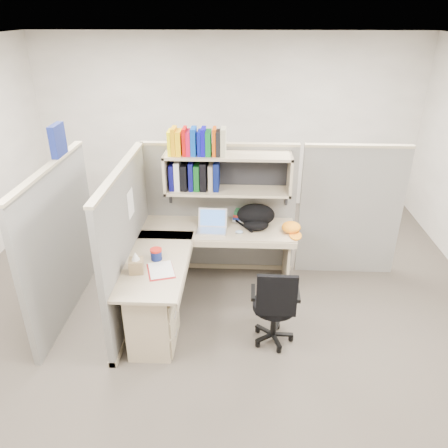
{
  "coord_description": "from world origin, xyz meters",
  "views": [
    {
      "loc": [
        0.27,
        -3.87,
        2.98
      ],
      "look_at": [
        0.08,
        0.25,
        0.94
      ],
      "focal_mm": 35.0,
      "sensor_mm": 36.0,
      "label": 1
    }
  ],
  "objects_px": {
    "desk": "(173,291)",
    "task_chair": "(274,317)",
    "snack_canister": "(156,254)",
    "backpack": "(256,217)",
    "laptop": "(212,222)"
  },
  "relations": [
    {
      "from": "laptop",
      "to": "snack_canister",
      "type": "distance_m",
      "value": 0.82
    },
    {
      "from": "task_chair",
      "to": "backpack",
      "type": "bearing_deg",
      "value": 98.71
    },
    {
      "from": "desk",
      "to": "task_chair",
      "type": "xyz_separation_m",
      "value": [
        1.0,
        -0.21,
        -0.13
      ]
    },
    {
      "from": "laptop",
      "to": "desk",
      "type": "bearing_deg",
      "value": -111.27
    },
    {
      "from": "laptop",
      "to": "task_chair",
      "type": "bearing_deg",
      "value": -53.34
    },
    {
      "from": "desk",
      "to": "laptop",
      "type": "height_order",
      "value": "laptop"
    },
    {
      "from": "desk",
      "to": "laptop",
      "type": "xyz_separation_m",
      "value": [
        0.34,
        0.77,
        0.41
      ]
    },
    {
      "from": "laptop",
      "to": "backpack",
      "type": "xyz_separation_m",
      "value": [
        0.5,
        0.12,
        0.01
      ]
    },
    {
      "from": "desk",
      "to": "task_chair",
      "type": "height_order",
      "value": "task_chair"
    },
    {
      "from": "laptop",
      "to": "task_chair",
      "type": "relative_size",
      "value": 0.37
    },
    {
      "from": "laptop",
      "to": "backpack",
      "type": "relative_size",
      "value": 0.75
    },
    {
      "from": "snack_canister",
      "to": "task_chair",
      "type": "height_order",
      "value": "task_chair"
    },
    {
      "from": "laptop",
      "to": "task_chair",
      "type": "xyz_separation_m",
      "value": [
        0.66,
        -0.98,
        -0.53
      ]
    },
    {
      "from": "snack_canister",
      "to": "task_chair",
      "type": "distance_m",
      "value": 1.31
    },
    {
      "from": "backpack",
      "to": "laptop",
      "type": "bearing_deg",
      "value": 178.17
    }
  ]
}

